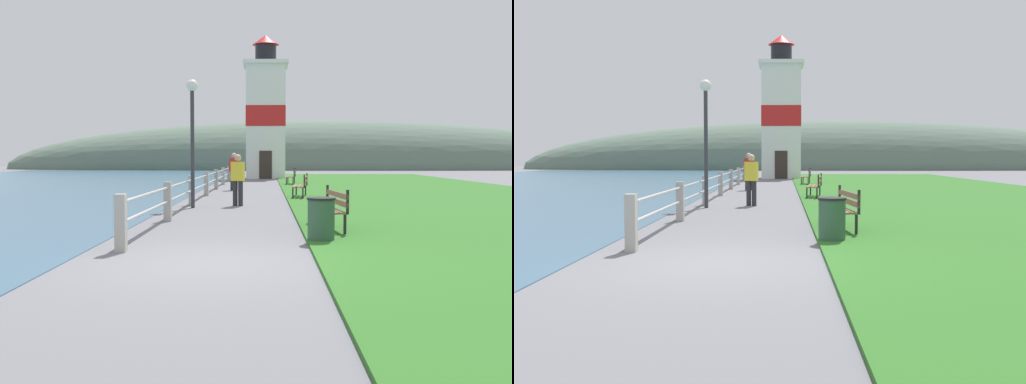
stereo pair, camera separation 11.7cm
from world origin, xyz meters
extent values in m
plane|color=slate|center=(0.00, 0.00, 0.00)|extent=(160.00, 160.00, 0.00)
cube|color=#2D6623|center=(7.64, 16.61, 0.03)|extent=(12.00, 49.84, 0.06)
cube|color=#A8A399|center=(-1.54, 1.00, 0.49)|extent=(0.18, 0.18, 0.98)
cube|color=#A8A399|center=(-1.54, 5.54, 0.49)|extent=(0.18, 0.18, 0.98)
cube|color=#A8A399|center=(-1.54, 10.08, 0.49)|extent=(0.18, 0.18, 0.98)
cube|color=#A8A399|center=(-1.54, 14.62, 0.49)|extent=(0.18, 0.18, 0.98)
cube|color=#A8A399|center=(-1.54, 19.16, 0.49)|extent=(0.18, 0.18, 0.98)
cube|color=#A8A399|center=(-1.54, 23.70, 0.49)|extent=(0.18, 0.18, 0.98)
cube|color=#A8A399|center=(-1.54, 28.24, 0.49)|extent=(0.18, 0.18, 0.98)
cylinder|color=#B2B2B7|center=(-1.54, 14.62, 0.83)|extent=(0.06, 27.24, 0.06)
cylinder|color=#B2B2B7|center=(-1.54, 14.62, 0.49)|extent=(0.06, 27.24, 0.06)
cube|color=brown|center=(2.03, 3.77, 0.47)|extent=(0.31, 1.97, 0.04)
cube|color=brown|center=(2.17, 3.78, 0.47)|extent=(0.31, 1.97, 0.04)
cube|color=brown|center=(2.32, 3.80, 0.47)|extent=(0.31, 1.97, 0.04)
cube|color=brown|center=(2.41, 3.81, 0.79)|extent=(0.25, 1.96, 0.11)
cube|color=brown|center=(2.41, 3.81, 0.63)|extent=(0.25, 1.96, 0.11)
cube|color=black|center=(2.09, 2.81, 0.23)|extent=(0.05, 0.05, 0.45)
cube|color=black|center=(1.89, 4.72, 0.23)|extent=(0.05, 0.05, 0.45)
cube|color=black|center=(2.45, 2.85, 0.23)|extent=(0.05, 0.05, 0.45)
cube|color=black|center=(2.26, 4.76, 0.23)|extent=(0.05, 0.05, 0.45)
cube|color=black|center=(2.50, 2.85, 0.70)|extent=(0.05, 0.05, 0.49)
cube|color=black|center=(2.31, 4.76, 0.70)|extent=(0.05, 0.05, 0.49)
cube|color=brown|center=(2.01, 13.30, 0.47)|extent=(0.33, 1.76, 0.04)
cube|color=brown|center=(2.16, 13.28, 0.47)|extent=(0.33, 1.76, 0.04)
cube|color=brown|center=(2.30, 13.26, 0.47)|extent=(0.33, 1.76, 0.04)
cube|color=brown|center=(2.39, 13.25, 0.79)|extent=(0.27, 1.75, 0.11)
cube|color=brown|center=(2.39, 13.25, 0.63)|extent=(0.27, 1.75, 0.11)
cube|color=black|center=(1.87, 12.46, 0.23)|extent=(0.06, 0.06, 0.45)
cube|color=black|center=(2.08, 14.15, 0.23)|extent=(0.06, 0.06, 0.45)
cube|color=black|center=(2.23, 12.41, 0.23)|extent=(0.06, 0.06, 0.45)
cube|color=black|center=(2.45, 14.11, 0.23)|extent=(0.06, 0.06, 0.45)
cube|color=black|center=(2.28, 12.40, 0.70)|extent=(0.06, 0.06, 0.49)
cube|color=black|center=(2.50, 14.10, 0.70)|extent=(0.06, 0.06, 0.49)
cube|color=brown|center=(2.10, 23.40, 0.47)|extent=(0.26, 1.62, 0.04)
cube|color=brown|center=(2.24, 23.38, 0.47)|extent=(0.26, 1.62, 0.04)
cube|color=brown|center=(2.39, 23.37, 0.47)|extent=(0.26, 1.62, 0.04)
cube|color=brown|center=(2.48, 23.36, 0.79)|extent=(0.21, 1.61, 0.11)
cube|color=brown|center=(2.48, 23.36, 0.63)|extent=(0.21, 1.61, 0.11)
cube|color=black|center=(1.99, 22.62, 0.23)|extent=(0.05, 0.05, 0.45)
cube|color=black|center=(2.13, 24.18, 0.23)|extent=(0.05, 0.05, 0.45)
cube|color=black|center=(2.36, 22.59, 0.23)|extent=(0.05, 0.05, 0.45)
cube|color=black|center=(2.50, 24.15, 0.23)|extent=(0.05, 0.05, 0.45)
cube|color=black|center=(2.40, 22.58, 0.70)|extent=(0.05, 0.05, 0.49)
cube|color=black|center=(2.55, 24.14, 0.70)|extent=(0.05, 0.05, 0.49)
cube|color=white|center=(0.84, 33.49, 4.08)|extent=(2.80, 2.80, 8.16)
cube|color=red|center=(0.84, 33.49, 4.49)|extent=(2.84, 2.84, 1.47)
cube|color=white|center=(0.84, 33.49, 8.29)|extent=(3.22, 3.22, 0.25)
cylinder|color=black|center=(0.84, 33.49, 9.05)|extent=(1.54, 1.54, 1.27)
cone|color=red|center=(0.84, 33.49, 10.04)|extent=(1.92, 1.92, 0.70)
cube|color=#332823|center=(0.84, 32.07, 1.00)|extent=(0.90, 0.06, 2.00)
cylinder|color=#28282D|center=(-0.11, 9.90, 0.41)|extent=(0.15, 0.15, 0.81)
cylinder|color=#28282D|center=(0.06, 9.85, 0.41)|extent=(0.15, 0.15, 0.81)
cube|color=yellow|center=(-0.03, 9.87, 1.12)|extent=(0.45, 0.32, 0.61)
sphere|color=tan|center=(-0.03, 9.87, 1.56)|extent=(0.22, 0.22, 0.22)
cylinder|color=#28282D|center=(-0.72, 18.39, 0.43)|extent=(0.16, 0.16, 0.86)
cylinder|color=#28282D|center=(-0.54, 18.46, 0.43)|extent=(0.16, 0.16, 0.86)
cube|color=#B22323|center=(-0.63, 18.42, 1.18)|extent=(0.49, 0.37, 0.65)
sphere|color=tan|center=(-0.63, 18.42, 1.65)|extent=(0.23, 0.23, 0.23)
cylinder|color=#2D5138|center=(1.91, 2.09, 0.40)|extent=(0.50, 0.50, 0.80)
cylinder|color=black|center=(1.91, 2.09, 0.82)|extent=(0.54, 0.54, 0.04)
cylinder|color=#333338|center=(-1.39, 9.20, 1.80)|extent=(0.12, 0.12, 3.60)
sphere|color=white|center=(-1.39, 9.20, 3.78)|extent=(0.36, 0.36, 0.36)
ellipsoid|color=#566B5B|center=(8.00, 63.23, 0.00)|extent=(80.00, 16.00, 12.00)
camera|label=1|loc=(0.89, -8.43, 1.60)|focal=40.00mm
camera|label=2|loc=(1.01, -8.43, 1.60)|focal=40.00mm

